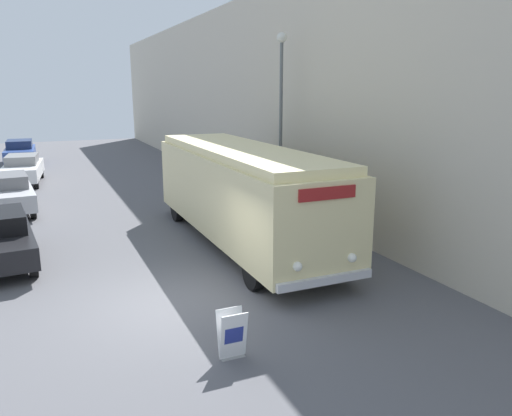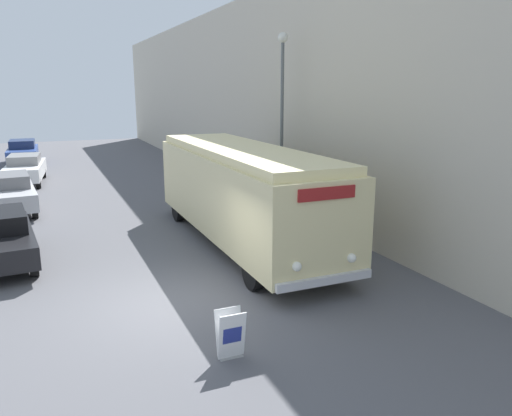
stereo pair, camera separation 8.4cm
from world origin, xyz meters
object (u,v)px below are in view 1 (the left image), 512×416
at_px(vintage_bus, 242,190).
at_px(streetlamp, 281,102).
at_px(parked_car_far, 23,169).
at_px(parked_car_mid, 6,193).
at_px(sign_board, 232,335).
at_px(parked_car_distant, 20,152).

height_order(vintage_bus, streetlamp, streetlamp).
bearing_deg(parked_car_far, parked_car_mid, -89.46).
distance_m(vintage_bus, sign_board, 7.03).
bearing_deg(parked_car_far, sign_board, -74.60).
bearing_deg(parked_car_distant, sign_board, -80.35).
height_order(vintage_bus, parked_car_far, vintage_bus).
relative_size(sign_board, streetlamp, 0.14).
bearing_deg(vintage_bus, parked_car_far, 114.62).
bearing_deg(sign_board, parked_car_far, 100.22).
distance_m(streetlamp, parked_car_mid, 11.39).
bearing_deg(streetlamp, parked_car_distant, 115.86).
xyz_separation_m(parked_car_mid, parked_car_distant, (0.29, 14.08, 0.02)).
distance_m(sign_board, parked_car_far, 20.75).
bearing_deg(parked_car_far, parked_car_distant, 97.01).
height_order(sign_board, streetlamp, streetlamp).
relative_size(sign_board, parked_car_far, 0.19).
distance_m(parked_car_mid, parked_car_far, 6.58).
distance_m(streetlamp, parked_car_distant, 21.56).
height_order(vintage_bus, sign_board, vintage_bus).
xyz_separation_m(parked_car_far, parked_car_distant, (-0.24, 7.53, 0.03)).
relative_size(vintage_bus, parked_car_distant, 2.15).
xyz_separation_m(vintage_bus, parked_car_distant, (-6.70, 21.62, -0.92)).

